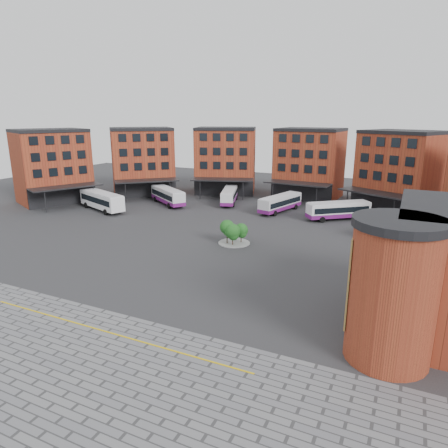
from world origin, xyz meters
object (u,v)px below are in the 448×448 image
at_px(bus_d, 280,203).
at_px(blue_car, 393,339).
at_px(bus_f, 416,229).
at_px(bus_b, 168,196).
at_px(bus_a, 102,200).
at_px(bus_c, 229,195).
at_px(bus_e, 338,210).
at_px(tree_island, 233,231).

height_order(bus_d, blue_car, bus_d).
bearing_deg(bus_f, bus_b, -123.29).
bearing_deg(bus_d, blue_car, -45.47).
xyz_separation_m(bus_a, bus_f, (53.10, 4.43, -0.27)).
distance_m(bus_d, blue_car, 44.64).
relative_size(bus_b, bus_d, 0.98).
bearing_deg(bus_c, bus_e, -28.70).
relative_size(bus_f, blue_car, 2.77).
bearing_deg(blue_car, bus_f, 17.64).
distance_m(bus_c, bus_f, 35.91).
distance_m(bus_f, blue_car, 30.53).
bearing_deg(blue_car, bus_b, 70.68).
relative_size(bus_a, bus_c, 1.14).
relative_size(tree_island, bus_e, 0.43).
distance_m(bus_d, bus_e, 10.78).
xyz_separation_m(bus_d, bus_f, (22.62, -8.70, 0.12)).
bearing_deg(tree_island, bus_e, 61.71).
height_order(bus_e, blue_car, bus_e).
relative_size(bus_c, bus_e, 1.06).
bearing_deg(bus_f, bus_d, -137.68).
height_order(bus_d, bus_f, bus_f).
bearing_deg(bus_d, bus_f, -5.10).
height_order(bus_a, bus_b, bus_a).
distance_m(tree_island, bus_e, 22.58).
height_order(tree_island, bus_e, tree_island).
xyz_separation_m(bus_c, bus_d, (11.48, -2.57, 0.04)).
bearing_deg(bus_c, bus_d, -31.18).
xyz_separation_m(bus_b, bus_e, (32.91, 2.08, -0.07)).
distance_m(bus_b, bus_f, 45.14).
bearing_deg(bus_e, bus_c, -138.70).
height_order(bus_b, bus_c, bus_b).
xyz_separation_m(tree_island, bus_e, (10.70, 19.88, -0.18)).
relative_size(bus_c, blue_car, 2.59).
bearing_deg(bus_a, bus_f, -63.91).
height_order(tree_island, blue_car, tree_island).
bearing_deg(blue_car, bus_c, 58.20).
bearing_deg(bus_b, bus_e, -51.94).
height_order(bus_b, blue_car, bus_b).
xyz_separation_m(tree_island, blue_car, (21.36, -17.91, -1.17)).
bearing_deg(bus_b, bus_c, -26.20).
xyz_separation_m(bus_f, blue_car, (-1.27, -30.48, -1.08)).
distance_m(bus_b, bus_c, 12.32).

